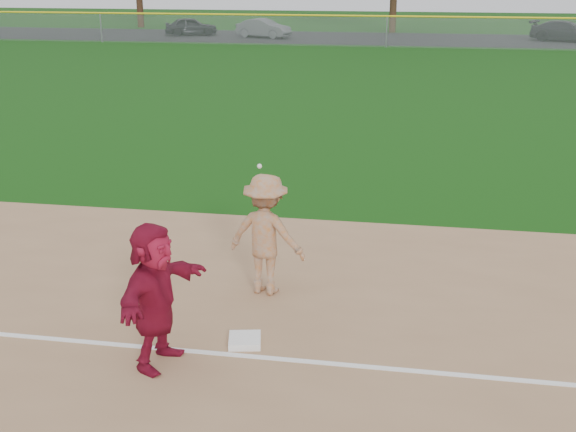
% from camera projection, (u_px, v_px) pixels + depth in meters
% --- Properties ---
extents(ground, '(160.00, 160.00, 0.00)m').
position_uv_depth(ground, '(271.00, 331.00, 10.69)').
color(ground, '#12430C').
rests_on(ground, ground).
extents(foul_line, '(60.00, 0.10, 0.01)m').
position_uv_depth(foul_line, '(260.00, 357.00, 9.94)').
color(foul_line, white).
rests_on(foul_line, infield_dirt).
extents(parking_asphalt, '(120.00, 10.00, 0.01)m').
position_uv_depth(parking_asphalt, '(389.00, 39.00, 53.51)').
color(parking_asphalt, black).
rests_on(parking_asphalt, ground).
extents(first_base, '(0.53, 0.53, 0.10)m').
position_uv_depth(first_base, '(245.00, 340.00, 10.29)').
color(first_base, white).
rests_on(first_base, infield_dirt).
extents(base_runner, '(1.00, 1.95, 2.01)m').
position_uv_depth(base_runner, '(155.00, 295.00, 9.48)').
color(base_runner, maroon).
rests_on(base_runner, infield_dirt).
extents(car_left, '(4.32, 2.74, 1.37)m').
position_uv_depth(car_left, '(191.00, 26.00, 55.81)').
color(car_left, black).
rests_on(car_left, parking_asphalt).
extents(car_mid, '(4.41, 2.73, 1.37)m').
position_uv_depth(car_mid, '(264.00, 28.00, 54.01)').
color(car_mid, '#585A5F').
rests_on(car_mid, parking_asphalt).
extents(car_right, '(5.28, 3.78, 1.42)m').
position_uv_depth(car_right, '(566.00, 31.00, 51.24)').
color(car_right, black).
rests_on(car_right, parking_asphalt).
extents(first_base_play, '(1.43, 1.24, 2.37)m').
position_uv_depth(first_base_play, '(266.00, 235.00, 11.64)').
color(first_base_play, gray).
rests_on(first_base_play, infield_dirt).
extents(outfield_fence, '(110.00, 0.12, 110.00)m').
position_uv_depth(outfield_fence, '(387.00, 17.00, 47.28)').
color(outfield_fence, '#999EA0').
rests_on(outfield_fence, ground).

